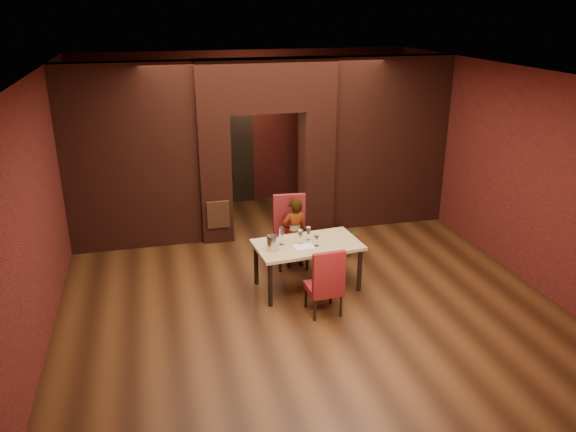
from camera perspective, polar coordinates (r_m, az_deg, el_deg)
name	(u,v)px	position (r m, az deg, el deg)	size (l,w,h in m)	color
floor	(294,279)	(8.91, 0.60, -6.42)	(8.00, 8.00, 0.00)	#472611
ceiling	(295,71)	(7.97, 0.69, 14.49)	(7.00, 8.00, 0.04)	silver
wall_back	(247,128)	(12.09, -4.24, 8.93)	(7.00, 0.04, 3.20)	maroon
wall_front	(416,322)	(4.86, 12.91, -10.42)	(7.00, 0.04, 3.20)	maroon
wall_left	(41,201)	(8.19, -23.79, 1.37)	(0.04, 8.00, 3.20)	maroon
wall_right	(503,167)	(9.76, 21.00, 4.71)	(0.04, 8.00, 3.20)	maroon
pillar_left	(215,178)	(10.15, -7.47, 3.87)	(0.55, 0.55, 2.30)	maroon
pillar_right	(316,171)	(10.52, 2.88, 4.63)	(0.55, 0.55, 2.30)	maroon
lintel	(265,85)	(9.96, -2.33, 13.13)	(2.45, 0.55, 0.90)	maroon
wing_wall_left	(131,158)	(9.98, -15.69, 5.65)	(2.27, 0.35, 3.20)	maroon
wing_wall_right	(388,143)	(10.90, 10.11, 7.34)	(2.27, 0.35, 3.20)	maroon
vent_panel	(218,215)	(10.07, -7.10, 0.12)	(0.40, 0.03, 0.50)	#A4582F
rear_door	(229,155)	(12.10, -5.99, 6.20)	(0.90, 0.08, 2.10)	black
rear_door_frame	(229,155)	(12.06, -5.97, 6.15)	(1.02, 0.04, 2.22)	black
dining_table	(307,265)	(8.52, 1.97, -5.04)	(1.56, 0.88, 0.73)	tan
chair_far	(291,233)	(9.14, 0.35, -1.69)	(0.53, 0.53, 1.16)	maroon
chair_near	(324,280)	(7.81, 3.64, -6.51)	(0.45, 0.45, 1.00)	maroon
person_seated	(295,233)	(9.10, 0.67, -1.76)	(0.43, 0.28, 1.17)	white
wine_glass_a	(300,237)	(8.30, 1.25, -2.16)	(0.09, 0.09, 0.22)	white
wine_glass_b	(308,233)	(8.45, 2.07, -1.79)	(0.08, 0.08, 0.21)	white
wine_glass_c	(317,240)	(8.25, 2.93, -2.48)	(0.07, 0.07, 0.18)	white
tasting_sheet	(304,246)	(8.26, 1.60, -3.11)	(0.28, 0.21, 0.00)	white
wine_bucket	(273,243)	(8.12, -1.56, -2.72)	(0.17, 0.17, 0.21)	#B5B5BC
water_bottle	(282,235)	(8.27, -0.66, -1.99)	(0.07, 0.07, 0.29)	white
potted_plant	(344,242)	(9.68, 5.69, -2.68)	(0.42, 0.37, 0.47)	#306A22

